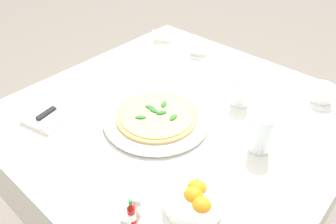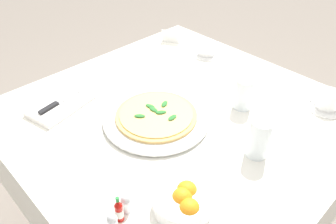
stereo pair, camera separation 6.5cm
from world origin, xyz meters
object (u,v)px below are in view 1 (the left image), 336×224
object	(u,v)px
salt_shaker	(137,206)
menu_card	(162,37)
napkin_folded	(57,109)
coffee_cup_near_right	(321,94)
hot_sauce_bottle	(131,213)
coffee_cup_far_right	(199,48)
dinner_knife	(57,106)
pizza	(157,115)
water_glass_left_edge	(241,92)
water_glass_back_corner	(261,135)
citrus_bowl	(195,200)
pizza_plate	(157,119)

from	to	relation	value
salt_shaker	menu_card	world-z (taller)	menu_card
menu_card	napkin_folded	bearing A→B (deg)	-111.74
coffee_cup_near_right	menu_card	distance (m)	0.76
hot_sauce_bottle	salt_shaker	xyz separation A→B (m)	(0.03, 0.01, -0.01)
coffee_cup_far_right	dinner_knife	distance (m)	0.68
menu_card	pizza	bearing A→B (deg)	-79.53
menu_card	hot_sauce_bottle	bearing A→B (deg)	-82.12
water_glass_left_edge	water_glass_back_corner	bearing A→B (deg)	-134.15
water_glass_back_corner	napkin_folded	bearing A→B (deg)	116.02
citrus_bowl	hot_sauce_bottle	xyz separation A→B (m)	(-0.14, 0.08, 0.01)
dinner_knife	salt_shaker	world-z (taller)	salt_shaker
coffee_cup_far_right	dinner_knife	size ratio (longest dim) A/B	0.68
pizza	menu_card	world-z (taller)	menu_card
water_glass_back_corner	napkin_folded	distance (m)	0.69
menu_card	pizza_plate	bearing A→B (deg)	-79.53
coffee_cup_far_right	salt_shaker	world-z (taller)	coffee_cup_far_right
hot_sauce_bottle	pizza	bearing A→B (deg)	34.52
coffee_cup_far_right	water_glass_back_corner	world-z (taller)	water_glass_back_corner
water_glass_left_edge	hot_sauce_bottle	size ratio (longest dim) A/B	1.37
hot_sauce_bottle	menu_card	xyz separation A→B (m)	(0.78, 0.62, -0.00)
menu_card	water_glass_back_corner	bearing A→B (deg)	-56.31
pizza	citrus_bowl	bearing A→B (deg)	-121.36
dinner_knife	citrus_bowl	distance (m)	0.60
pizza	water_glass_back_corner	size ratio (longest dim) A/B	2.19
pizza_plate	water_glass_left_edge	world-z (taller)	water_glass_left_edge
water_glass_back_corner	dinner_knife	xyz separation A→B (m)	(-0.30, 0.62, -0.03)
coffee_cup_far_right	water_glass_left_edge	bearing A→B (deg)	-121.32
napkin_folded	citrus_bowl	xyz separation A→B (m)	(0.01, -0.60, 0.02)
salt_shaker	dinner_knife	bearing A→B (deg)	78.40
coffee_cup_near_right	water_glass_left_edge	bearing A→B (deg)	134.63
water_glass_back_corner	napkin_folded	xyz separation A→B (m)	(-0.30, 0.62, -0.05)
hot_sauce_bottle	citrus_bowl	bearing A→B (deg)	-31.82
water_glass_left_edge	coffee_cup_near_right	bearing A→B (deg)	-45.37
water_glass_back_corner	coffee_cup_near_right	bearing A→B (deg)	-6.22
water_glass_left_edge	citrus_bowl	bearing A→B (deg)	-161.61
coffee_cup_far_right	hot_sauce_bottle	distance (m)	0.90
coffee_cup_near_right	napkin_folded	xyz separation A→B (m)	(-0.67, 0.66, -0.02)
water_glass_back_corner	citrus_bowl	xyz separation A→B (m)	(-0.29, 0.02, -0.03)
water_glass_back_corner	hot_sauce_bottle	size ratio (longest dim) A/B	1.50
coffee_cup_near_right	water_glass_back_corner	distance (m)	0.37
coffee_cup_far_right	menu_card	world-z (taller)	menu_card
pizza	dinner_knife	distance (m)	0.35
dinner_knife	menu_card	world-z (taller)	menu_card
pizza	water_glass_left_edge	xyz separation A→B (m)	(0.27, -0.15, 0.02)
coffee_cup_far_right	water_glass_back_corner	xyz separation A→B (m)	(-0.37, -0.51, 0.03)
napkin_folded	dinner_knife	bearing A→B (deg)	-1.88
water_glass_left_edge	hot_sauce_bottle	distance (m)	0.60
pizza_plate	menu_card	distance (m)	0.60
citrus_bowl	hot_sauce_bottle	distance (m)	0.16
citrus_bowl	water_glass_back_corner	bearing A→B (deg)	-3.22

